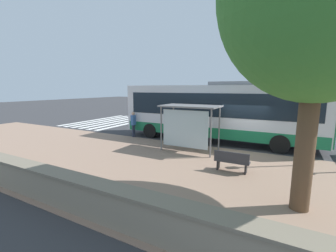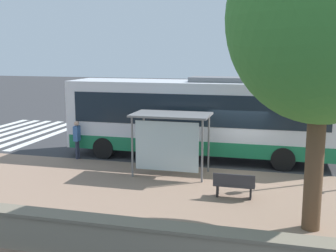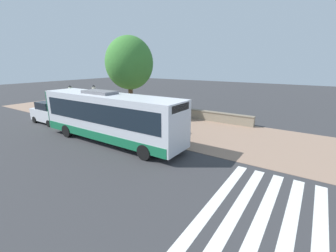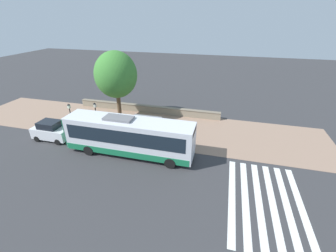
# 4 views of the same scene
# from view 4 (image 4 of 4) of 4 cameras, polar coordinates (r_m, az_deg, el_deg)

# --- Properties ---
(ground_plane) EXTENTS (120.00, 120.00, 0.00)m
(ground_plane) POSITION_cam_4_polar(r_m,az_deg,el_deg) (24.47, -12.02, -4.15)
(ground_plane) COLOR #353538
(ground_plane) RESTS_ON ground
(sidewalk_plaza) EXTENTS (9.00, 44.00, 0.02)m
(sidewalk_plaza) POSITION_cam_4_polar(r_m,az_deg,el_deg) (28.04, -8.07, 0.38)
(sidewalk_plaza) COLOR #937560
(sidewalk_plaza) RESTS_ON ground
(crosswalk_stripes) EXTENTS (9.00, 5.25, 0.01)m
(crosswalk_stripes) POSITION_cam_4_polar(r_m,az_deg,el_deg) (18.69, 23.52, -17.20)
(crosswalk_stripes) COLOR silver
(crosswalk_stripes) RESTS_ON ground
(stone_wall) EXTENTS (0.60, 20.00, 1.00)m
(stone_wall) POSITION_cam_4_polar(r_m,az_deg,el_deg) (31.27, -5.34, 4.37)
(stone_wall) COLOR gray
(stone_wall) RESTS_ON ground
(bus) EXTENTS (2.74, 12.26, 3.81)m
(bus) POSITION_cam_4_polar(r_m,az_deg,el_deg) (21.48, -9.85, -2.50)
(bus) COLOR silver
(bus) RESTS_ON ground
(bus_shelter) EXTENTS (1.79, 3.10, 2.51)m
(bus_shelter) POSITION_cam_4_polar(r_m,az_deg,el_deg) (23.77, -5.51, 1.10)
(bus_shelter) COLOR slate
(bus_shelter) RESTS_ON ground
(pedestrian) EXTENTS (0.34, 0.24, 1.80)m
(pedestrian) POSITION_cam_4_polar(r_m,az_deg,el_deg) (21.86, 5.33, -4.37)
(pedestrian) COLOR #2D3347
(pedestrian) RESTS_ON ground
(bench) EXTENTS (0.40, 1.41, 0.88)m
(bench) POSITION_cam_4_polar(r_m,az_deg,el_deg) (27.14, -9.41, 0.42)
(bench) COLOR #333338
(bench) RESTS_ON ground
(street_lamp_near) EXTENTS (0.28, 0.28, 3.81)m
(street_lamp_near) POSITION_cam_4_polar(r_m,az_deg,el_deg) (25.76, -17.72, 2.43)
(street_lamp_near) COLOR black
(street_lamp_near) RESTS_ON ground
(street_lamp_far) EXTENTS (0.28, 0.28, 3.69)m
(street_lamp_far) POSITION_cam_4_polar(r_m,az_deg,el_deg) (26.79, -23.41, 2.23)
(street_lamp_far) COLOR black
(street_lamp_far) RESTS_ON ground
(shade_tree) EXTENTS (5.06, 5.06, 8.59)m
(shade_tree) POSITION_cam_4_polar(r_m,az_deg,el_deg) (28.05, -13.10, 12.53)
(shade_tree) COLOR brown
(shade_tree) RESTS_ON ground
(parked_car_behind_bus) EXTENTS (1.99, 4.01, 2.11)m
(parked_car_behind_bus) POSITION_cam_4_polar(r_m,az_deg,el_deg) (27.19, -27.48, -1.09)
(parked_car_behind_bus) COLOR silver
(parked_car_behind_bus) RESTS_ON ground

